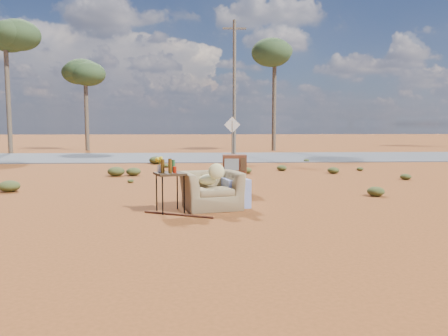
{
  "coord_description": "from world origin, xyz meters",
  "views": [
    {
      "loc": [
        0.07,
        -9.04,
        1.84
      ],
      "look_at": [
        0.57,
        1.23,
        0.8
      ],
      "focal_mm": 35.0,
      "sensor_mm": 36.0,
      "label": 1
    }
  ],
  "objects": [
    {
      "name": "scrub_patch",
      "position": [
        -0.82,
        4.41,
        0.14
      ],
      "size": [
        17.49,
        8.07,
        0.33
      ],
      "color": "#464E22",
      "rests_on": "ground"
    },
    {
      "name": "side_table",
      "position": [
        -0.66,
        0.05,
        0.85
      ],
      "size": [
        0.74,
        0.74,
        1.15
      ],
      "rotation": [
        0.0,
        0.0,
        0.37
      ],
      "color": "#332212",
      "rests_on": "ground"
    },
    {
      "name": "road_sign",
      "position": [
        1.5,
        12.0,
        1.5
      ],
      "size": [
        0.78,
        0.06,
        2.19
      ],
      "color": "brown",
      "rests_on": "ground"
    },
    {
      "name": "rusty_bar",
      "position": [
        -0.43,
        -0.36,
        0.02
      ],
      "size": [
        1.43,
        0.69,
        0.04
      ],
      "primitive_type": "cylinder",
      "rotation": [
        0.0,
        1.57,
        -0.44
      ],
      "color": "#461C12",
      "rests_on": "ground"
    },
    {
      "name": "eucalyptus_center",
      "position": [
        5.0,
        21.0,
        6.43
      ],
      "size": [
        3.2,
        3.2,
        7.6
      ],
      "color": "brown",
      "rests_on": "ground"
    },
    {
      "name": "ground",
      "position": [
        0.0,
        0.0,
        0.0
      ],
      "size": [
        140.0,
        140.0,
        0.0
      ],
      "primitive_type": "plane",
      "color": "brown",
      "rests_on": "ground"
    },
    {
      "name": "tv_unit",
      "position": [
        0.93,
        2.68,
        0.75
      ],
      "size": [
        0.64,
        0.52,
        1.02
      ],
      "rotation": [
        0.0,
        0.0,
        -0.02
      ],
      "color": "black",
      "rests_on": "ground"
    },
    {
      "name": "armchair",
      "position": [
        0.35,
        0.42,
        0.5
      ],
      "size": [
        1.57,
        1.25,
        1.08
      ],
      "rotation": [
        0.0,
        0.0,
        0.26
      ],
      "color": "olive",
      "rests_on": "ground"
    },
    {
      "name": "utility_pole_center",
      "position": [
        2.0,
        17.5,
        4.15
      ],
      "size": [
        1.4,
        0.2,
        8.0
      ],
      "color": "brown",
      "rests_on": "ground"
    },
    {
      "name": "eucalyptus_near_left",
      "position": [
        -8.0,
        22.0,
        5.45
      ],
      "size": [
        3.2,
        3.2,
        6.6
      ],
      "color": "brown",
      "rests_on": "ground"
    },
    {
      "name": "eucalyptus_left",
      "position": [
        -12.0,
        19.0,
        6.92
      ],
      "size": [
        3.2,
        3.2,
        8.1
      ],
      "color": "brown",
      "rests_on": "ground"
    },
    {
      "name": "highway",
      "position": [
        0.0,
        15.0,
        0.02
      ],
      "size": [
        140.0,
        7.0,
        0.04
      ],
      "primitive_type": "cube",
      "color": "#565659",
      "rests_on": "ground"
    }
  ]
}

